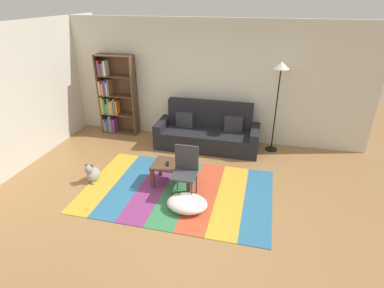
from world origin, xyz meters
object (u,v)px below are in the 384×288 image
at_px(coffee_table, 174,168).
at_px(tv_remote, 168,164).
at_px(pouf, 187,203).
at_px(standing_lamp, 280,78).
at_px(bookshelf, 113,97).
at_px(dog, 93,174).
at_px(folding_chair, 185,168).
at_px(couch, 208,133).

xyz_separation_m(coffee_table, tv_remote, (-0.10, -0.03, 0.09)).
xyz_separation_m(pouf, standing_lamp, (1.28, 2.51, 1.50)).
distance_m(coffee_table, standing_lamp, 2.82).
height_order(bookshelf, dog, bookshelf).
height_order(bookshelf, folding_chair, bookshelf).
relative_size(dog, tv_remote, 2.65).
bearing_deg(standing_lamp, folding_chair, -123.79).
relative_size(couch, folding_chair, 2.51).
bearing_deg(coffee_table, bookshelf, 136.85).
height_order(couch, tv_remote, couch).
bearing_deg(folding_chair, standing_lamp, 103.32).
bearing_deg(couch, bookshelf, 173.19).
bearing_deg(coffee_table, pouf, -57.59).
bearing_deg(dog, pouf, -11.87).
xyz_separation_m(coffee_table, standing_lamp, (1.70, 1.84, 1.28)).
height_order(couch, standing_lamp, standing_lamp).
bearing_deg(couch, pouf, -86.77).
relative_size(pouf, standing_lamp, 0.34).
distance_m(bookshelf, tv_remote, 2.85).
xyz_separation_m(coffee_table, dog, (-1.48, -0.27, -0.18)).
bearing_deg(folding_chair, coffee_table, -175.50).
distance_m(bookshelf, folding_chair, 3.27).
height_order(coffee_table, tv_remote, tv_remote).
xyz_separation_m(bookshelf, tv_remote, (1.98, -1.99, -0.47)).
bearing_deg(standing_lamp, pouf, -117.08).
bearing_deg(pouf, dog, 168.13).
height_order(dog, tv_remote, tv_remote).
distance_m(couch, folding_chair, 1.95).
height_order(pouf, folding_chair, folding_chair).
height_order(standing_lamp, folding_chair, standing_lamp).
relative_size(coffee_table, pouf, 1.13).
xyz_separation_m(tv_remote, folding_chair, (0.39, -0.23, 0.11)).
xyz_separation_m(pouf, folding_chair, (-0.13, 0.40, 0.42)).
xyz_separation_m(couch, tv_remote, (-0.39, -1.70, 0.09)).
height_order(couch, pouf, couch).
bearing_deg(couch, coffee_table, -99.87).
xyz_separation_m(dog, folding_chair, (1.77, -0.00, 0.37)).
relative_size(standing_lamp, folding_chair, 2.15).
xyz_separation_m(couch, folding_chair, (0.00, -1.94, 0.20)).
distance_m(couch, pouf, 2.35).
height_order(tv_remote, folding_chair, folding_chair).
xyz_separation_m(pouf, dog, (-1.90, 0.40, 0.04)).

